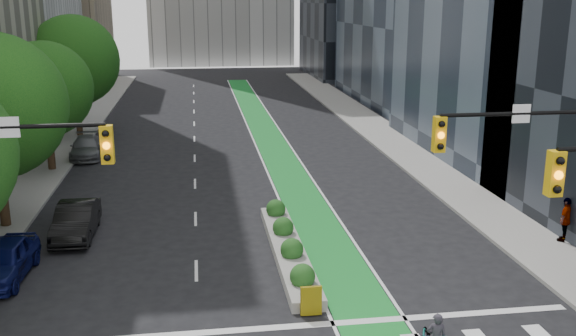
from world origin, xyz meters
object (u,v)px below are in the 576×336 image
object	(u,v)px
pedestrian_far	(566,219)
parked_car_left_near	(4,260)
parked_car_left_far	(86,147)
median_planter	(288,246)
parked_car_left_mid	(76,220)

from	to	relation	value
pedestrian_far	parked_car_left_near	bearing A→B (deg)	-39.85
parked_car_left_near	parked_car_left_far	xyz separation A→B (m)	(0.01, 19.03, -0.06)
parked_car_left_far	pedestrian_far	bearing A→B (deg)	-44.43
parked_car_left_near	parked_car_left_far	bearing A→B (deg)	93.20
median_planter	pedestrian_far	bearing A→B (deg)	-2.39
parked_car_left_near	parked_car_left_mid	bearing A→B (deg)	69.08
parked_car_left_far	parked_car_left_near	bearing A→B (deg)	-94.53
median_planter	parked_car_left_near	size ratio (longest dim) A/B	2.38
parked_car_left_mid	median_planter	bearing A→B (deg)	-20.99
parked_car_left_far	pedestrian_far	xyz separation A→B (m)	(22.40, -18.75, 0.43)
median_planter	parked_car_left_near	xyz separation A→B (m)	(-10.70, -0.76, 0.36)
parked_car_left_mid	parked_car_left_near	bearing A→B (deg)	-114.11
median_planter	parked_car_left_far	world-z (taller)	parked_car_left_far
median_planter	pedestrian_far	size ratio (longest dim) A/B	5.37
median_planter	parked_car_left_mid	size ratio (longest dim) A/B	2.30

